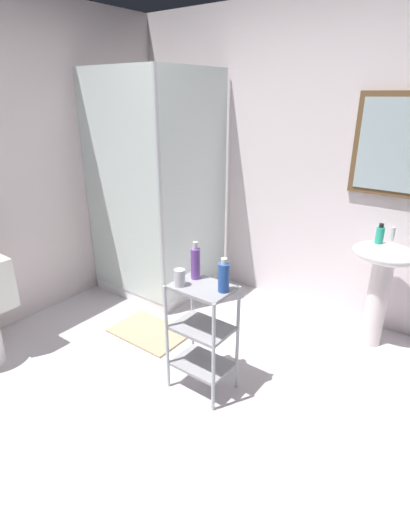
{
  "coord_description": "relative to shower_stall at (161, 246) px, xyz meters",
  "views": [
    {
      "loc": [
        1.23,
        -1.34,
        1.8
      ],
      "look_at": [
        -0.25,
        0.65,
        0.78
      ],
      "focal_mm": 27.8,
      "sensor_mm": 36.0,
      "label": 1
    }
  ],
  "objects": [
    {
      "name": "conditioner_bottle_purple",
      "position": [
        1.06,
        -0.82,
        0.38
      ],
      "size": [
        0.06,
        0.06,
        0.24
      ],
      "color": "purple",
      "rests_on": "storage_cart"
    },
    {
      "name": "rinse_cup",
      "position": [
        1.05,
        -0.96,
        0.33
      ],
      "size": [
        0.06,
        0.06,
        0.1
      ],
      "primitive_type": "cylinder",
      "color": "silver",
      "rests_on": "storage_cart"
    },
    {
      "name": "storage_cart",
      "position": [
        1.16,
        -0.88,
        -0.03
      ],
      "size": [
        0.38,
        0.28,
        0.74
      ],
      "color": "silver",
      "rests_on": "ground_plane"
    },
    {
      "name": "shampoo_bottle_blue",
      "position": [
        1.3,
        -0.86,
        0.37
      ],
      "size": [
        0.07,
        0.07,
        0.21
      ],
      "color": "blue",
      "rests_on": "storage_cart"
    },
    {
      "name": "ground_plane",
      "position": [
        1.21,
        -1.22,
        -0.47
      ],
      "size": [
        4.2,
        4.2,
        0.02
      ],
      "primitive_type": "cube",
      "color": "silver"
    },
    {
      "name": "pedestal_sink",
      "position": [
        1.9,
        0.3,
        0.12
      ],
      "size": [
        0.46,
        0.37,
        0.81
      ],
      "color": "white",
      "rests_on": "ground_plane"
    },
    {
      "name": "hand_soap_bottle",
      "position": [
        1.84,
        0.3,
        0.41
      ],
      "size": [
        0.06,
        0.06,
        0.15
      ],
      "color": "#2DBC99",
      "rests_on": "pedestal_sink"
    },
    {
      "name": "wall_back",
      "position": [
        1.22,
        0.63,
        0.79
      ],
      "size": [
        4.2,
        0.14,
        2.5
      ],
      "color": "white",
      "rests_on": "ground_plane"
    },
    {
      "name": "shower_stall",
      "position": [
        0.0,
        0.0,
        0.0
      ],
      "size": [
        0.92,
        0.92,
        2.0
      ],
      "color": "white",
      "rests_on": "ground_plane"
    },
    {
      "name": "sink_faucet",
      "position": [
        1.9,
        0.42,
        0.4
      ],
      "size": [
        0.03,
        0.03,
        0.1
      ],
      "primitive_type": "cylinder",
      "color": "silver",
      "rests_on": "pedestal_sink"
    },
    {
      "name": "bath_mat",
      "position": [
        0.44,
        -0.64,
        -0.45
      ],
      "size": [
        0.6,
        0.4,
        0.02
      ],
      "primitive_type": "cube",
      "color": "tan",
      "rests_on": "ground_plane"
    }
  ]
}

